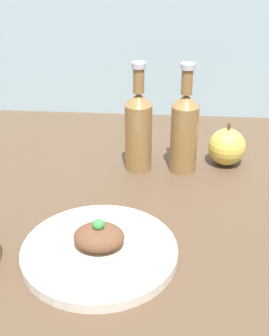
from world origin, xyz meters
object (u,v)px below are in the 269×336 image
object	(u,v)px
plate	(100,251)
cider_bottle_right	(184,130)
cider_bottle_left	(139,129)
plated_food	(99,239)
apple	(227,147)

from	to	relation	value
plate	cider_bottle_right	distance (cm)	37.79
cider_bottle_left	cider_bottle_right	bearing A→B (deg)	0.00
plated_food	cider_bottle_left	distance (cm)	34.43
plated_food	apple	xyz separation A→B (cm)	(25.42, 37.36, 0.69)
apple	plated_food	bearing A→B (deg)	-124.24
cider_bottle_right	plated_food	bearing A→B (deg)	-114.02
plated_food	apple	bearing A→B (deg)	55.76
cider_bottle_right	cider_bottle_left	bearing A→B (deg)	180.00
plate	cider_bottle_left	size ratio (longest dim) A/B	1.08
cider_bottle_right	apple	bearing A→B (deg)	20.06
plated_food	cider_bottle_right	xyz separation A→B (cm)	(14.95, 33.53, 6.39)
plate	apple	bearing A→B (deg)	55.76
plated_food	plate	bearing A→B (deg)	75.96
plated_food	cider_bottle_right	distance (cm)	37.26
plated_food	cider_bottle_right	bearing A→B (deg)	65.98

